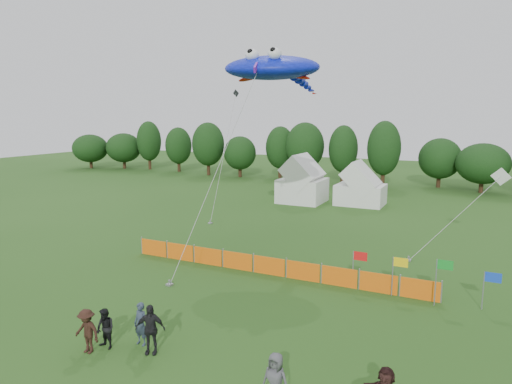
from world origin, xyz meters
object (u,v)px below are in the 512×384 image
at_px(barrier_fence, 269,266).
at_px(stingray_kite, 275,69).
at_px(tent_right, 361,188).
at_px(spectator_d, 150,329).
at_px(spectator_a, 141,324).
at_px(spectator_c, 87,331).
at_px(tent_left, 302,183).
at_px(spectator_e, 276,381).
at_px(spectator_b, 105,329).

distance_m(barrier_fence, stingray_kite, 12.54).
height_order(tent_right, spectator_d, tent_right).
bearing_deg(spectator_d, barrier_fence, 63.49).
relative_size(spectator_a, spectator_c, 0.99).
bearing_deg(tent_left, stingray_kite, -76.51).
height_order(spectator_a, spectator_e, spectator_e).
relative_size(barrier_fence, spectator_e, 10.17).
relative_size(barrier_fence, spectator_c, 10.49).
bearing_deg(spectator_b, tent_left, 104.59).
bearing_deg(barrier_fence, spectator_c, -103.74).
distance_m(tent_right, stingray_kite, 19.93).
distance_m(spectator_a, spectator_b, 1.31).
bearing_deg(barrier_fence, stingray_kite, 110.80).
xyz_separation_m(spectator_b, spectator_d, (1.77, 0.47, 0.17)).
bearing_deg(spectator_a, spectator_e, -7.15).
bearing_deg(spectator_c, spectator_e, 1.60).
height_order(tent_right, spectator_e, tent_right).
height_order(barrier_fence, spectator_b, spectator_b).
distance_m(spectator_a, spectator_d, 0.82).
height_order(spectator_a, spectator_c, spectator_c).
distance_m(barrier_fence, spectator_e, 11.75).
xyz_separation_m(spectator_b, stingray_kite, (0.24, 15.41, 10.93)).
bearing_deg(stingray_kite, tent_left, 103.49).
relative_size(tent_left, barrier_fence, 0.25).
xyz_separation_m(spectator_a, stingray_kite, (-0.78, 14.59, 10.87)).
relative_size(spectator_c, spectator_e, 0.97).
distance_m(spectator_b, stingray_kite, 18.89).
xyz_separation_m(barrier_fence, spectator_a, (-1.21, -9.35, 0.35)).
bearing_deg(spectator_a, spectator_b, -137.11).
bearing_deg(spectator_e, tent_right, 103.98).
distance_m(spectator_b, spectator_e, 7.26).
xyz_separation_m(tent_right, spectator_d, (-0.33, -32.05, -0.71)).
bearing_deg(stingray_kite, tent_right, 83.81).
xyz_separation_m(tent_right, spectator_c, (-2.48, -33.06, -0.81)).
relative_size(tent_right, spectator_d, 2.45).
bearing_deg(spectator_a, tent_left, 103.01).
height_order(barrier_fence, spectator_a, spectator_a).
xyz_separation_m(tent_left, spectator_e, (10.83, -31.80, -1.09)).
xyz_separation_m(tent_right, barrier_fence, (0.13, -22.36, -1.16)).
bearing_deg(spectator_e, spectator_a, 173.52).
height_order(tent_left, spectator_c, tent_left).
distance_m(tent_left, spectator_b, 31.57).
xyz_separation_m(spectator_d, spectator_e, (5.48, -0.93, -0.07)).
distance_m(tent_right, spectator_c, 33.16).
bearing_deg(spectator_d, spectator_e, -33.36).
height_order(spectator_b, spectator_c, spectator_c).
bearing_deg(barrier_fence, spectator_a, -97.37).
bearing_deg(spectator_c, spectator_d, 26.14).
height_order(tent_left, spectator_b, tent_left).
bearing_deg(spectator_c, tent_right, 86.71).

